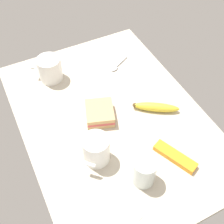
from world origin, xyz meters
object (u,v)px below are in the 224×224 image
object	(u,v)px
coffee_mug_milky	(96,149)
banana	(156,107)
glass_of_milk	(144,172)
sandwich_main	(100,113)
paper_napkin	(103,217)
snack_bar	(175,157)
coffee_mug_black	(50,69)
spoon	(117,66)

from	to	relation	value
coffee_mug_milky	banana	size ratio (longest dim) A/B	0.65
glass_of_milk	banana	bearing A→B (deg)	-40.13
sandwich_main	paper_napkin	bearing A→B (deg)	156.16
coffee_mug_milky	paper_napkin	size ratio (longest dim) A/B	0.63
sandwich_main	paper_napkin	world-z (taller)	sandwich_main
coffee_mug_milky	sandwich_main	bearing A→B (deg)	-28.56
glass_of_milk	snack_bar	distance (cm)	13.75
banana	paper_napkin	size ratio (longest dim) A/B	0.96
coffee_mug_black	paper_napkin	bearing A→B (deg)	174.61
glass_of_milk	spoon	bearing A→B (deg)	-18.33
spoon	snack_bar	xyz separation A→B (cm)	(-48.15, 3.39, 0.62)
banana	spoon	bearing A→B (deg)	4.09
banana	snack_bar	size ratio (longest dim) A/B	1.08
snack_bar	spoon	bearing A→B (deg)	-27.70
banana	paper_napkin	world-z (taller)	banana
coffee_mug_milky	sandwich_main	size ratio (longest dim) A/B	0.78
banana	snack_bar	world-z (taller)	banana
glass_of_milk	snack_bar	xyz separation A→B (cm)	(1.74, -13.13, -3.69)
sandwich_main	glass_of_milk	xyz separation A→B (cm)	(-28.38, -1.58, 2.49)
snack_bar	coffee_mug_milky	bearing A→B (deg)	39.71
coffee_mug_milky	spoon	xyz separation A→B (cm)	(36.64, -26.35, -5.00)
glass_of_milk	spoon	size ratio (longest dim) A/B	0.97
coffee_mug_black	coffee_mug_milky	distance (cm)	42.57
coffee_mug_black	snack_bar	world-z (taller)	coffee_mug_black
spoon	snack_bar	size ratio (longest dim) A/B	0.71
glass_of_milk	paper_napkin	distance (cm)	17.85
coffee_mug_black	banana	bearing A→B (deg)	-139.19
coffee_mug_milky	banana	distance (cm)	29.89
coffee_mug_milky	coffee_mug_black	bearing A→B (deg)	1.17
coffee_mug_milky	snack_bar	distance (cm)	26.05
sandwich_main	spoon	xyz separation A→B (cm)	(21.51, -18.11, -1.82)
coffee_mug_milky	glass_of_milk	bearing A→B (deg)	-143.45
coffee_mug_milky	glass_of_milk	size ratio (longest dim) A/B	1.01
coffee_mug_milky	glass_of_milk	world-z (taller)	coffee_mug_milky
banana	coffee_mug_black	bearing A→B (deg)	40.81
sandwich_main	glass_of_milk	world-z (taller)	glass_of_milk
banana	coffee_mug_milky	bearing A→B (deg)	107.12
coffee_mug_milky	banana	world-z (taller)	coffee_mug_milky
sandwich_main	banana	bearing A→B (deg)	-107.66
sandwich_main	banana	xyz separation A→B (cm)	(-6.40, -20.11, -0.50)
coffee_mug_milky	paper_napkin	bearing A→B (deg)	160.30
coffee_mug_black	coffee_mug_milky	bearing A→B (deg)	-178.83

